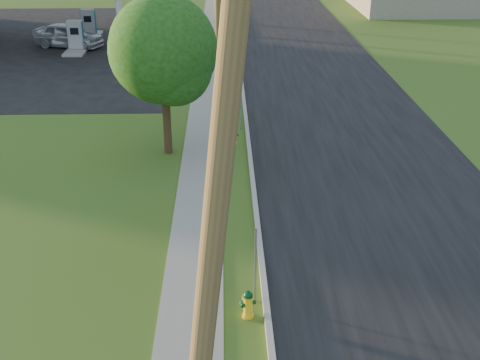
{
  "coord_description": "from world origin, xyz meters",
  "views": [
    {
      "loc": [
        -0.43,
        -7.47,
        8.7
      ],
      "look_at": [
        0.0,
        8.0,
        1.4
      ],
      "focal_mm": 45.0,
      "sensor_mm": 36.0,
      "label": 1
    }
  ],
  "objects_px": {
    "tree_verge": "(166,54)",
    "hydrant_mid": "(234,135)",
    "utility_pole_near": "(212,241)",
    "hydrant_far": "(231,54)",
    "utility_pole_mid": "(218,2)",
    "fuel_pump_se": "(89,27)",
    "car_silver": "(68,35)",
    "hydrant_near": "(248,304)",
    "fuel_pump_ne": "(76,40)"
  },
  "relations": [
    {
      "from": "tree_verge",
      "to": "hydrant_mid",
      "type": "xyz_separation_m",
      "value": [
        2.36,
        0.89,
        -3.37
      ]
    },
    {
      "from": "utility_pole_near",
      "to": "hydrant_far",
      "type": "distance_m",
      "value": 29.13
    },
    {
      "from": "hydrant_mid",
      "to": "tree_verge",
      "type": "bearing_deg",
      "value": -159.4
    },
    {
      "from": "utility_pole_mid",
      "to": "fuel_pump_se",
      "type": "relative_size",
      "value": 3.06
    },
    {
      "from": "utility_pole_near",
      "to": "car_silver",
      "type": "height_order",
      "value": "utility_pole_near"
    },
    {
      "from": "car_silver",
      "to": "utility_pole_near",
      "type": "bearing_deg",
      "value": -142.64
    },
    {
      "from": "hydrant_near",
      "to": "tree_verge",
      "type": "bearing_deg",
      "value": 104.34
    },
    {
      "from": "utility_pole_mid",
      "to": "car_silver",
      "type": "distance_m",
      "value": 17.61
    },
    {
      "from": "fuel_pump_ne",
      "to": "car_silver",
      "type": "distance_m",
      "value": 1.35
    },
    {
      "from": "utility_pole_mid",
      "to": "hydrant_mid",
      "type": "height_order",
      "value": "utility_pole_mid"
    },
    {
      "from": "hydrant_mid",
      "to": "hydrant_far",
      "type": "bearing_deg",
      "value": 89.61
    },
    {
      "from": "utility_pole_mid",
      "to": "fuel_pump_ne",
      "type": "bearing_deg",
      "value": 124.4
    },
    {
      "from": "fuel_pump_ne",
      "to": "car_silver",
      "type": "relative_size",
      "value": 0.71
    },
    {
      "from": "utility_pole_near",
      "to": "fuel_pump_se",
      "type": "xyz_separation_m",
      "value": [
        -8.9,
        35.0,
        -4.08
      ]
    },
    {
      "from": "hydrant_mid",
      "to": "car_silver",
      "type": "xyz_separation_m",
      "value": [
        -10.18,
        16.85,
        0.4
      ]
    },
    {
      "from": "tree_verge",
      "to": "car_silver",
      "type": "distance_m",
      "value": 19.6
    },
    {
      "from": "tree_verge",
      "to": "hydrant_near",
      "type": "xyz_separation_m",
      "value": [
        2.5,
        -9.76,
        -3.38
      ]
    },
    {
      "from": "utility_pole_mid",
      "to": "tree_verge",
      "type": "xyz_separation_m",
      "value": [
        -1.84,
        -3.61,
        -1.22
      ]
    },
    {
      "from": "car_silver",
      "to": "fuel_pump_ne",
      "type": "bearing_deg",
      "value": -125.59
    },
    {
      "from": "fuel_pump_ne",
      "to": "hydrant_near",
      "type": "bearing_deg",
      "value": -70.08
    },
    {
      "from": "tree_verge",
      "to": "hydrant_mid",
      "type": "distance_m",
      "value": 4.21
    },
    {
      "from": "utility_pole_near",
      "to": "utility_pole_mid",
      "type": "distance_m",
      "value": 18.0
    },
    {
      "from": "hydrant_near",
      "to": "car_silver",
      "type": "xyz_separation_m",
      "value": [
        -10.31,
        27.5,
        0.42
      ]
    },
    {
      "from": "car_silver",
      "to": "tree_verge",
      "type": "bearing_deg",
      "value": -135.58
    },
    {
      "from": "fuel_pump_ne",
      "to": "hydrant_near",
      "type": "xyz_separation_m",
      "value": [
        9.56,
        -26.38,
        -0.37
      ]
    },
    {
      "from": "utility_pole_mid",
      "to": "fuel_pump_ne",
      "type": "distance_m",
      "value": 16.31
    },
    {
      "from": "hydrant_near",
      "to": "car_silver",
      "type": "relative_size",
      "value": 0.16
    },
    {
      "from": "hydrant_mid",
      "to": "hydrant_far",
      "type": "xyz_separation_m",
      "value": [
        0.09,
        13.5,
        -0.04
      ]
    },
    {
      "from": "hydrant_mid",
      "to": "hydrant_far",
      "type": "distance_m",
      "value": 13.5
    },
    {
      "from": "utility_pole_mid",
      "to": "hydrant_far",
      "type": "bearing_deg",
      "value": 86.72
    },
    {
      "from": "utility_pole_near",
      "to": "utility_pole_mid",
      "type": "relative_size",
      "value": 0.97
    },
    {
      "from": "car_silver",
      "to": "hydrant_far",
      "type": "bearing_deg",
      "value": -87.38
    },
    {
      "from": "fuel_pump_ne",
      "to": "hydrant_far",
      "type": "height_order",
      "value": "fuel_pump_ne"
    },
    {
      "from": "fuel_pump_se",
      "to": "hydrant_near",
      "type": "distance_m",
      "value": 31.85
    },
    {
      "from": "utility_pole_mid",
      "to": "hydrant_mid",
      "type": "xyz_separation_m",
      "value": [
        0.53,
        -2.73,
        -4.59
      ]
    },
    {
      "from": "car_silver",
      "to": "utility_pole_mid",
      "type": "bearing_deg",
      "value": -125.01
    },
    {
      "from": "utility_pole_near",
      "to": "tree_verge",
      "type": "height_order",
      "value": "utility_pole_near"
    },
    {
      "from": "fuel_pump_ne",
      "to": "fuel_pump_se",
      "type": "xyz_separation_m",
      "value": [
        0.0,
        4.0,
        0.0
      ]
    },
    {
      "from": "fuel_pump_se",
      "to": "tree_verge",
      "type": "relative_size",
      "value": 0.55
    },
    {
      "from": "utility_pole_near",
      "to": "fuel_pump_se",
      "type": "relative_size",
      "value": 2.96
    },
    {
      "from": "utility_pole_mid",
      "to": "hydrant_mid",
      "type": "bearing_deg",
      "value": -79.06
    },
    {
      "from": "fuel_pump_se",
      "to": "hydrant_far",
      "type": "distance_m",
      "value": 11.38
    },
    {
      "from": "fuel_pump_se",
      "to": "car_silver",
      "type": "xyz_separation_m",
      "value": [
        -0.75,
        -2.88,
        0.05
      ]
    },
    {
      "from": "utility_pole_near",
      "to": "utility_pole_mid",
      "type": "height_order",
      "value": "utility_pole_mid"
    },
    {
      "from": "fuel_pump_se",
      "to": "hydrant_near",
      "type": "bearing_deg",
      "value": -72.53
    },
    {
      "from": "tree_verge",
      "to": "car_silver",
      "type": "height_order",
      "value": "tree_verge"
    },
    {
      "from": "utility_pole_mid",
      "to": "hydrant_far",
      "type": "height_order",
      "value": "utility_pole_mid"
    },
    {
      "from": "fuel_pump_ne",
      "to": "utility_pole_mid",
      "type": "bearing_deg",
      "value": -55.6
    },
    {
      "from": "utility_pole_near",
      "to": "hydrant_mid",
      "type": "height_order",
      "value": "utility_pole_near"
    },
    {
      "from": "tree_verge",
      "to": "fuel_pump_ne",
      "type": "bearing_deg",
      "value": 113.04
    }
  ]
}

